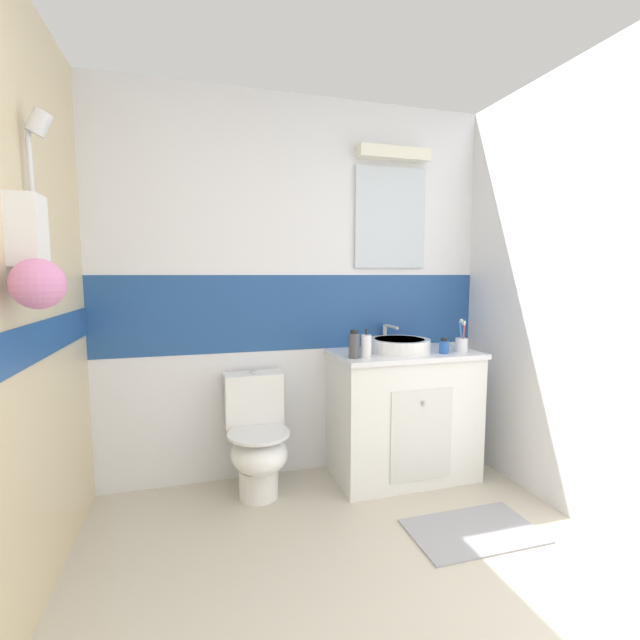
{
  "coord_description": "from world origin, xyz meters",
  "views": [
    {
      "loc": [
        -0.67,
        -0.4,
        1.36
      ],
      "look_at": [
        -0.03,
        1.84,
        1.11
      ],
      "focal_mm": 24.21,
      "sensor_mm": 36.0,
      "label": 1
    }
  ],
  "objects_px": {
    "mouthwash_bottle": "(354,345)",
    "toilet": "(257,439)",
    "lotion_bottle_short": "(444,346)",
    "toothbrush_cup": "(461,344)",
    "soap_dispenser": "(366,346)",
    "sink_basin": "(399,345)"
  },
  "relations": [
    {
      "from": "lotion_bottle_short",
      "to": "mouthwash_bottle",
      "type": "xyz_separation_m",
      "value": [
        -0.61,
        0.02,
        0.03
      ]
    },
    {
      "from": "soap_dispenser",
      "to": "lotion_bottle_short",
      "type": "bearing_deg",
      "value": -1.36
    },
    {
      "from": "toothbrush_cup",
      "to": "toilet",
      "type": "bearing_deg",
      "value": 174.15
    },
    {
      "from": "mouthwash_bottle",
      "to": "toilet",
      "type": "bearing_deg",
      "value": 166.76
    },
    {
      "from": "sink_basin",
      "to": "toilet",
      "type": "xyz_separation_m",
      "value": [
        -0.94,
        0.02,
        -0.55
      ]
    },
    {
      "from": "sink_basin",
      "to": "toothbrush_cup",
      "type": "height_order",
      "value": "toothbrush_cup"
    },
    {
      "from": "toilet",
      "to": "lotion_bottle_short",
      "type": "xyz_separation_m",
      "value": [
        1.18,
        -0.15,
        0.55
      ]
    },
    {
      "from": "toilet",
      "to": "mouthwash_bottle",
      "type": "height_order",
      "value": "mouthwash_bottle"
    },
    {
      "from": "soap_dispenser",
      "to": "lotion_bottle_short",
      "type": "height_order",
      "value": "soap_dispenser"
    },
    {
      "from": "toilet",
      "to": "soap_dispenser",
      "type": "height_order",
      "value": "soap_dispenser"
    },
    {
      "from": "sink_basin",
      "to": "mouthwash_bottle",
      "type": "height_order",
      "value": "mouthwash_bottle"
    },
    {
      "from": "toothbrush_cup",
      "to": "soap_dispenser",
      "type": "xyz_separation_m",
      "value": [
        -0.67,
        -0.01,
        0.02
      ]
    },
    {
      "from": "sink_basin",
      "to": "toilet",
      "type": "distance_m",
      "value": 1.08
    },
    {
      "from": "soap_dispenser",
      "to": "lotion_bottle_short",
      "type": "relative_size",
      "value": 1.77
    },
    {
      "from": "toothbrush_cup",
      "to": "lotion_bottle_short",
      "type": "xyz_separation_m",
      "value": [
        -0.14,
        -0.02,
        -0.01
      ]
    },
    {
      "from": "sink_basin",
      "to": "lotion_bottle_short",
      "type": "xyz_separation_m",
      "value": [
        0.25,
        -0.14,
        -0.0
      ]
    },
    {
      "from": "sink_basin",
      "to": "lotion_bottle_short",
      "type": "height_order",
      "value": "sink_basin"
    },
    {
      "from": "toilet",
      "to": "lotion_bottle_short",
      "type": "distance_m",
      "value": 1.31
    },
    {
      "from": "toothbrush_cup",
      "to": "soap_dispenser",
      "type": "bearing_deg",
      "value": -179.5
    },
    {
      "from": "sink_basin",
      "to": "lotion_bottle_short",
      "type": "distance_m",
      "value": 0.28
    },
    {
      "from": "toilet",
      "to": "toothbrush_cup",
      "type": "relative_size",
      "value": 3.46
    },
    {
      "from": "sink_basin",
      "to": "toothbrush_cup",
      "type": "distance_m",
      "value": 0.41
    }
  ]
}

